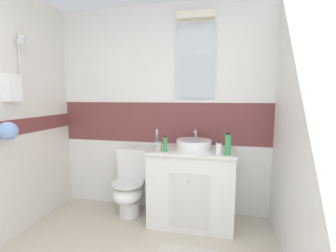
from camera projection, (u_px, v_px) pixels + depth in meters
name	position (u px, v px, depth m)	size (l,w,h in m)	color
wall_back_tiled	(163.00, 110.00, 2.93)	(3.20, 0.20, 2.50)	white
wall_right_plain	(329.00, 125.00, 1.44)	(0.10, 3.48, 2.50)	white
vanity_cabinet	(191.00, 186.00, 2.64)	(0.93, 0.56, 0.85)	white
sink_basin	(194.00, 144.00, 2.59)	(0.38, 0.43, 0.19)	white
toilet	(130.00, 185.00, 2.83)	(0.37, 0.50, 0.80)	white
toothbrush_cup	(158.00, 146.00, 2.48)	(0.08, 0.08, 0.23)	#B2ADA3
soap_dispenser	(219.00, 149.00, 2.35)	(0.06, 0.06, 0.15)	white
deodorant_spray_can	(165.00, 144.00, 2.45)	(0.04, 0.04, 0.17)	green
shampoo_bottle_tall	(228.00, 144.00, 2.31)	(0.06, 0.06, 0.22)	green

